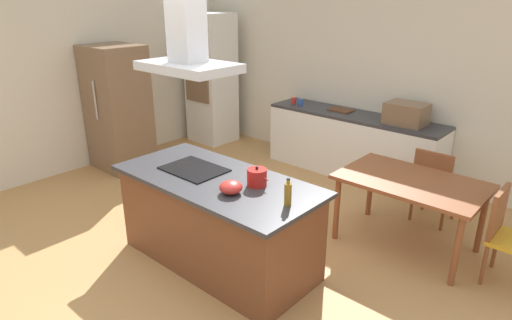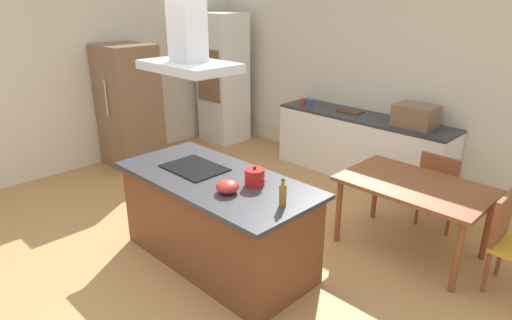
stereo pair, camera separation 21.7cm
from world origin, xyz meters
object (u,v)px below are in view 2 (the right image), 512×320
Objects in this scene: cutting_board at (350,111)px; chair_facing_back_wall at (440,186)px; olive_oil_bottle at (283,195)px; mixing_bowl at (228,187)px; coffee_mug_red at (304,101)px; coffee_mug_blue at (310,103)px; countertop_microwave at (416,116)px; chair_at_right_end at (512,239)px; wall_oven_stack at (223,79)px; refrigerator at (129,106)px; range_hood at (188,42)px; cooktop at (195,168)px; tea_kettle at (255,177)px; dining_table at (414,191)px.

cutting_board is 0.38× the size of chair_facing_back_wall.
olive_oil_bottle is 1.18× the size of mixing_bowl.
coffee_mug_red is 1.00× the size of coffee_mug_blue.
chair_at_right_end is at bearing -40.10° from countertop_microwave.
wall_oven_stack is at bearing 139.21° from mixing_bowl.
countertop_microwave is 4.07m from refrigerator.
range_hood is at bearing 180.00° from olive_oil_bottle.
wall_oven_stack reaches higher than countertop_microwave.
cooktop is 0.66m from mixing_bowl.
coffee_mug_blue is at bearing 158.11° from chair_at_right_end.
cutting_board is 1.90m from chair_facing_back_wall.
cooktop is 2.71m from chair_facing_back_wall.
olive_oil_bottle is 0.26× the size of chair_facing_back_wall.
olive_oil_bottle is 3.91m from refrigerator.
olive_oil_bottle is at bearing -53.74° from coffee_mug_red.
wall_oven_stack is (-1.79, -0.18, 0.16)m from coffee_mug_blue.
cooktop is 0.67× the size of chair_facing_back_wall.
chair_facing_back_wall is (0.70, -0.70, -0.53)m from countertop_microwave.
tea_kettle is 0.46× the size of countertop_microwave.
olive_oil_bottle is 3.52m from coffee_mug_red.
coffee_mug_red is at bearing 165.28° from chair_facing_back_wall.
cooktop is 0.67× the size of range_hood.
countertop_microwave is 1.65m from coffee_mug_blue.
cooktop is 0.72m from tea_kettle.
range_hood is at bearing 167.42° from mixing_bowl.
cooktop is 3.71m from wall_oven_stack.
dining_table is (4.23, 0.68, -0.24)m from refrigerator.
cooktop is at bearing 180.00° from olive_oil_bottle.
coffee_mug_blue reaches higher than chair_facing_back_wall.
coffee_mug_red is 0.10× the size of chair_at_right_end.
cooktop is 2.93m from chair_at_right_end.
chair_at_right_end is (2.47, 1.52, -0.40)m from cooktop.
chair_facing_back_wall is at bearing 17.67° from refrigerator.
cooktop is 0.67× the size of chair_at_right_end.
cutting_board is 0.38× the size of range_hood.
chair_facing_back_wall is (0.00, 0.67, -0.16)m from dining_table.
olive_oil_bottle reaches higher than coffee_mug_red.
olive_oil_bottle is 0.11× the size of wall_oven_stack.
countertop_microwave is 2.18m from chair_at_right_end.
cutting_board reaches higher than dining_table.
countertop_microwave reaches higher than tea_kettle.
chair_facing_back_wall is at bearing -44.76° from countertop_microwave.
coffee_mug_blue is at bearing 115.88° from mixing_bowl.
dining_table is (0.86, 1.39, -0.31)m from tea_kettle.
wall_oven_stack is at bearing -176.11° from countertop_microwave.
countertop_microwave reaches higher than cutting_board.
countertop_microwave is at bearing 86.06° from mixing_bowl.
olive_oil_bottle is 2.27m from chair_facing_back_wall.
cutting_board is at bearing 104.40° from mixing_bowl.
coffee_mug_red is at bearing 108.19° from range_hood.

